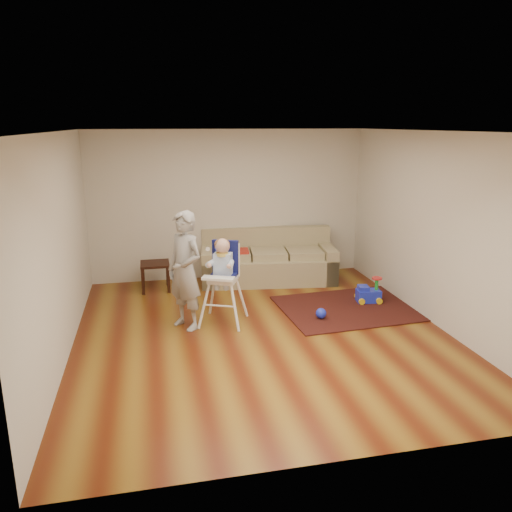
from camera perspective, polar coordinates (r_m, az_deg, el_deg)
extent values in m
plane|color=#521C0A|center=(6.93, 0.71, -8.85)|extent=(5.50, 5.50, 0.00)
cube|color=beige|center=(9.16, -3.12, 5.83)|extent=(5.00, 0.04, 2.70)
cube|color=beige|center=(6.44, -21.49, 0.90)|extent=(0.04, 5.50, 2.70)
cube|color=beige|center=(7.46, 19.82, 2.87)|extent=(0.04, 5.50, 2.70)
cube|color=white|center=(6.34, 0.79, 14.06)|extent=(5.00, 5.50, 0.04)
cube|color=#A8271C|center=(8.82, -2.64, 0.56)|extent=(0.58, 0.41, 0.04)
cube|color=black|center=(7.98, 10.86, -5.80)|extent=(2.28, 1.77, 0.02)
sphere|color=#1F2FDA|center=(7.43, 7.44, -6.52)|extent=(0.16, 0.16, 0.16)
cylinder|color=#1F2FDA|center=(6.86, -4.29, 0.73)|extent=(0.06, 0.12, 0.01)
imported|color=gray|center=(6.94, -8.12, -1.68)|extent=(0.68, 0.72, 1.66)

